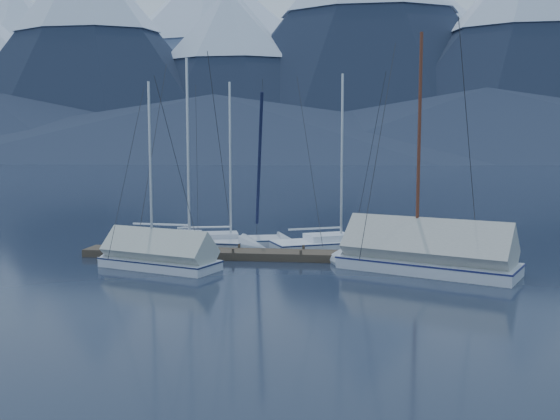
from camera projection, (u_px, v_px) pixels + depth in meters
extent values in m
plane|color=black|center=(274.00, 267.00, 24.59)|extent=(1000.00, 1000.00, 0.00)
cone|color=#475675|center=(18.00, 73.00, 464.79)|extent=(308.00, 308.00, 130.00)
cone|color=silver|center=(16.00, 24.00, 460.96)|extent=(133.24, 133.24, 54.60)
cone|color=#475675|center=(210.00, 61.00, 465.03)|extent=(352.00, 352.00, 150.00)
cone|color=silver|center=(210.00, 3.00, 460.61)|extent=(152.28, 152.28, 63.00)
cone|color=#475675|center=(405.00, 62.00, 437.15)|extent=(330.00, 330.00, 140.00)
cone|color=silver|center=(407.00, 5.00, 433.02)|extent=(142.76, 142.76, 58.80)
cone|color=#192133|center=(87.00, 52.00, 317.46)|extent=(190.00, 190.00, 115.00)
cone|color=#192133|center=(228.00, 76.00, 319.33)|extent=(171.00, 171.00, 90.00)
cone|color=silver|center=(227.00, 25.00, 316.66)|extent=(73.97, 73.97, 37.80)
cone|color=#192133|center=(368.00, 35.00, 322.63)|extent=(228.00, 228.00, 135.00)
cone|color=#192133|center=(531.00, 49.00, 294.27)|extent=(190.00, 190.00, 110.00)
cone|color=#192133|center=(214.00, 128.00, 267.43)|extent=(416.00, 416.00, 30.00)
cone|color=#192133|center=(486.00, 125.00, 257.46)|extent=(390.00, 390.00, 32.00)
cube|color=#382D23|center=(280.00, 255.00, 26.55)|extent=(18.00, 1.50, 0.34)
cube|color=black|center=(151.00, 257.00, 27.31)|extent=(3.00, 1.30, 0.30)
cube|color=black|center=(280.00, 260.00, 26.57)|extent=(3.00, 1.30, 0.30)
cube|color=black|center=(416.00, 263.00, 25.83)|extent=(3.00, 1.30, 0.30)
cylinder|color=#382D23|center=(115.00, 245.00, 28.21)|extent=(0.12, 0.12, 0.35)
cylinder|color=#382D23|center=(103.00, 250.00, 26.82)|extent=(0.12, 0.12, 0.35)
cylinder|color=#382D23|center=(176.00, 246.00, 27.84)|extent=(0.12, 0.12, 0.35)
cylinder|color=#382D23|center=(167.00, 251.00, 26.45)|extent=(0.12, 0.12, 0.35)
cylinder|color=#382D23|center=(239.00, 248.00, 27.47)|extent=(0.12, 0.12, 0.35)
cylinder|color=#382D23|center=(233.00, 253.00, 26.08)|extent=(0.12, 0.12, 0.35)
cylinder|color=#382D23|center=(304.00, 249.00, 27.10)|extent=(0.12, 0.12, 0.35)
cylinder|color=#382D23|center=(301.00, 254.00, 25.71)|extent=(0.12, 0.12, 0.35)
cylinder|color=#382D23|center=(370.00, 250.00, 26.73)|extent=(0.12, 0.12, 0.35)
cylinder|color=#382D23|center=(371.00, 256.00, 25.34)|extent=(0.12, 0.12, 0.35)
cylinder|color=#382D23|center=(438.00, 252.00, 26.36)|extent=(0.12, 0.12, 0.35)
cylinder|color=#382D23|center=(442.00, 257.00, 24.97)|extent=(0.12, 0.12, 0.35)
cube|color=silver|center=(181.00, 245.00, 29.49)|extent=(6.78, 2.85, 0.72)
cube|color=silver|center=(181.00, 252.00, 29.53)|extent=(5.69, 1.77, 0.33)
cube|color=#172246|center=(181.00, 239.00, 29.46)|extent=(6.85, 2.88, 0.07)
cone|color=silver|center=(255.00, 248.00, 28.65)|extent=(1.41, 2.22, 2.11)
cube|color=silver|center=(175.00, 235.00, 29.51)|extent=(2.45, 1.76, 0.33)
cylinder|color=#B2B7BF|center=(188.00, 149.00, 28.92)|extent=(0.13, 0.13, 8.79)
cylinder|color=#B2B7BF|center=(160.00, 224.00, 29.64)|extent=(2.96, 0.40, 0.10)
cylinder|color=#26262B|center=(220.00, 149.00, 28.55)|extent=(0.36, 3.31, 8.80)
cube|color=silver|center=(223.00, 245.00, 29.80)|extent=(6.12, 3.42, 0.64)
cube|color=silver|center=(223.00, 250.00, 29.83)|extent=(5.05, 2.35, 0.29)
cube|color=#182B4A|center=(223.00, 239.00, 29.77)|extent=(6.19, 3.46, 0.06)
cone|color=silver|center=(289.00, 243.00, 30.29)|extent=(1.53, 2.08, 1.86)
cube|color=silver|center=(217.00, 236.00, 29.71)|extent=(2.32, 1.85, 0.29)
cylinder|color=#B2B7BF|center=(230.00, 161.00, 29.44)|extent=(0.12, 0.12, 7.76)
cylinder|color=#B2B7BF|center=(204.00, 227.00, 29.57)|extent=(2.55, 0.78, 0.09)
cylinder|color=#26262B|center=(259.00, 161.00, 29.65)|extent=(0.81, 2.83, 7.77)
cube|color=white|center=(333.00, 246.00, 29.20)|extent=(6.33, 4.47, 0.67)
cube|color=white|center=(333.00, 253.00, 29.23)|extent=(5.11, 3.26, 0.30)
cube|color=#19224C|center=(334.00, 241.00, 29.17)|extent=(6.39, 4.52, 0.06)
cone|color=white|center=(396.00, 243.00, 30.33)|extent=(1.85, 2.23, 1.94)
cube|color=white|center=(328.00, 237.00, 29.06)|extent=(2.52, 2.20, 0.30)
cylinder|color=#B2B7BF|center=(342.00, 158.00, 28.89)|extent=(0.12, 0.12, 8.07)
cylinder|color=#B2B7BF|center=(315.00, 228.00, 28.78)|extent=(2.49, 1.28, 0.09)
cylinder|color=#26262B|center=(370.00, 158.00, 29.38)|extent=(1.36, 2.75, 8.08)
cube|color=silver|center=(427.00, 269.00, 23.68)|extent=(7.30, 5.13, 0.74)
cube|color=silver|center=(427.00, 277.00, 23.71)|extent=(5.90, 3.69, 0.33)
cube|color=navy|center=(427.00, 261.00, 23.65)|extent=(7.38, 5.18, 0.07)
cone|color=silver|center=(338.00, 259.00, 25.76)|extent=(2.10, 2.65, 2.36)
cylinder|color=#592819|center=(419.00, 147.00, 23.43)|extent=(0.13, 0.13, 8.92)
cylinder|color=#592819|center=(456.00, 245.00, 22.99)|extent=(2.87, 1.40, 0.10)
cylinder|color=#26262B|center=(378.00, 147.00, 24.34)|extent=(1.49, 3.17, 8.93)
cube|color=#ABAAA0|center=(427.00, 248.00, 23.59)|extent=(7.01, 5.03, 2.50)
cube|color=silver|center=(159.00, 266.00, 24.37)|extent=(5.35, 3.40, 0.59)
cube|color=silver|center=(160.00, 272.00, 24.40)|extent=(4.37, 2.38, 0.27)
cube|color=#151C41|center=(159.00, 260.00, 24.35)|extent=(5.41, 3.43, 0.05)
cone|color=silver|center=(106.00, 260.00, 25.69)|extent=(1.52, 1.96, 1.73)
cylinder|color=#B2B7BF|center=(150.00, 171.00, 24.14)|extent=(0.11, 0.11, 7.20)
cylinder|color=#B2B7BF|center=(177.00, 247.00, 23.88)|extent=(2.16, 0.84, 0.08)
cylinder|color=#26262B|center=(127.00, 171.00, 24.71)|extent=(0.88, 2.40, 7.21)
cube|color=#AEAFA4|center=(159.00, 250.00, 24.31)|extent=(5.13, 3.34, 1.83)
imported|color=black|center=(387.00, 236.00, 25.73)|extent=(0.41, 0.60, 1.60)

